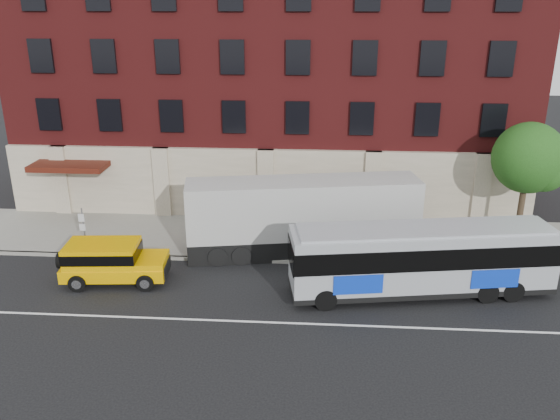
# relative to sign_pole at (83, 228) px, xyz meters

# --- Properties ---
(ground) EXTENTS (120.00, 120.00, 0.00)m
(ground) POSITION_rel_sign_pole_xyz_m (8.50, -6.15, -1.45)
(ground) COLOR black
(ground) RESTS_ON ground
(sidewalk) EXTENTS (60.00, 6.00, 0.15)m
(sidewalk) POSITION_rel_sign_pole_xyz_m (8.50, 2.85, -1.38)
(sidewalk) COLOR gray
(sidewalk) RESTS_ON ground
(kerb) EXTENTS (60.00, 0.25, 0.15)m
(kerb) POSITION_rel_sign_pole_xyz_m (8.50, -0.15, -1.38)
(kerb) COLOR gray
(kerb) RESTS_ON ground
(lane_line) EXTENTS (60.00, 0.12, 0.01)m
(lane_line) POSITION_rel_sign_pole_xyz_m (8.50, -5.65, -1.45)
(lane_line) COLOR silver
(lane_line) RESTS_ON ground
(building) EXTENTS (30.00, 12.10, 15.00)m
(building) POSITION_rel_sign_pole_xyz_m (8.49, 10.77, 6.13)
(building) COLOR #5C1516
(building) RESTS_ON sidewalk
(sign_pole) EXTENTS (0.30, 0.20, 2.50)m
(sign_pole) POSITION_rel_sign_pole_xyz_m (0.00, 0.00, 0.00)
(sign_pole) COLOR slate
(sign_pole) RESTS_ON ground
(street_tree) EXTENTS (3.60, 3.60, 6.20)m
(street_tree) POSITION_rel_sign_pole_xyz_m (22.04, 3.34, 2.96)
(street_tree) COLOR #372A1B
(street_tree) RESTS_ON sidewalk
(city_bus) EXTENTS (11.47, 4.15, 3.08)m
(city_bus) POSITION_rel_sign_pole_xyz_m (15.95, -2.78, 0.25)
(city_bus) COLOR #9FA3A9
(city_bus) RESTS_ON ground
(yellow_suv) EXTENTS (4.95, 2.45, 1.86)m
(yellow_suv) POSITION_rel_sign_pole_xyz_m (2.24, -2.62, -0.38)
(yellow_suv) COLOR #FFB700
(yellow_suv) RESTS_ON ground
(shipping_container) EXTENTS (11.62, 4.26, 3.80)m
(shipping_container) POSITION_rel_sign_pole_xyz_m (10.76, 1.14, 0.43)
(shipping_container) COLOR black
(shipping_container) RESTS_ON ground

